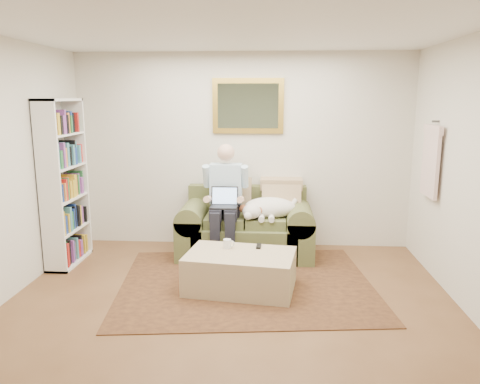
# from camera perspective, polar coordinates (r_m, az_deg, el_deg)

# --- Properties ---
(room_shell) EXTENTS (4.51, 5.00, 2.61)m
(room_shell) POSITION_cam_1_polar(r_m,az_deg,el_deg) (4.21, -1.49, 1.73)
(room_shell) COLOR brown
(room_shell) RESTS_ON ground
(rug) EXTENTS (2.94, 2.46, 0.01)m
(rug) POSITION_cam_1_polar(r_m,az_deg,el_deg) (5.24, 0.79, -11.07)
(rug) COLOR #311D13
(rug) RESTS_ON room_shell
(sofa) EXTENTS (1.71, 0.87, 1.03)m
(sofa) POSITION_cam_1_polar(r_m,az_deg,el_deg) (6.07, 0.72, -4.97)
(sofa) COLOR brown
(sofa) RESTS_ON room_shell
(seated_man) EXTENTS (0.56, 0.80, 1.44)m
(seated_man) POSITION_cam_1_polar(r_m,az_deg,el_deg) (5.83, -1.87, -1.35)
(seated_man) COLOR #8CBCD8
(seated_man) RESTS_ON sofa
(laptop) EXTENTS (0.33, 0.26, 0.24)m
(laptop) POSITION_cam_1_polar(r_m,az_deg,el_deg) (5.76, -1.93, -1.16)
(laptop) COLOR black
(laptop) RESTS_ON seated_man
(sleeping_dog) EXTENTS (0.70, 0.44, 0.26)m
(sleeping_dog) POSITION_cam_1_polar(r_m,az_deg,el_deg) (5.89, 3.67, -1.90)
(sleeping_dog) COLOR white
(sleeping_dog) RESTS_ON sofa
(ottoman) EXTENTS (1.21, 0.86, 0.41)m
(ottoman) POSITION_cam_1_polar(r_m,az_deg,el_deg) (5.02, 0.05, -9.66)
(ottoman) COLOR tan
(ottoman) RESTS_ON room_shell
(coffee_mug) EXTENTS (0.08, 0.08, 0.10)m
(coffee_mug) POSITION_cam_1_polar(r_m,az_deg,el_deg) (5.09, -1.58, -6.33)
(coffee_mug) COLOR white
(coffee_mug) RESTS_ON ottoman
(tv_remote) EXTENTS (0.06, 0.15, 0.02)m
(tv_remote) POSITION_cam_1_polar(r_m,az_deg,el_deg) (5.14, 2.29, -6.62)
(tv_remote) COLOR black
(tv_remote) RESTS_ON ottoman
(bookshelf) EXTENTS (0.28, 0.80, 2.00)m
(bookshelf) POSITION_cam_1_polar(r_m,az_deg,el_deg) (6.01, -20.68, 1.03)
(bookshelf) COLOR white
(bookshelf) RESTS_ON room_shell
(wall_mirror) EXTENTS (0.94, 0.04, 0.72)m
(wall_mirror) POSITION_cam_1_polar(r_m,az_deg,el_deg) (6.26, 0.98, 10.44)
(wall_mirror) COLOR gold
(wall_mirror) RESTS_ON room_shell
(hanging_shirt) EXTENTS (0.06, 0.52, 0.90)m
(hanging_shirt) POSITION_cam_1_polar(r_m,az_deg,el_deg) (5.71, 22.26, 3.96)
(hanging_shirt) COLOR beige
(hanging_shirt) RESTS_ON room_shell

